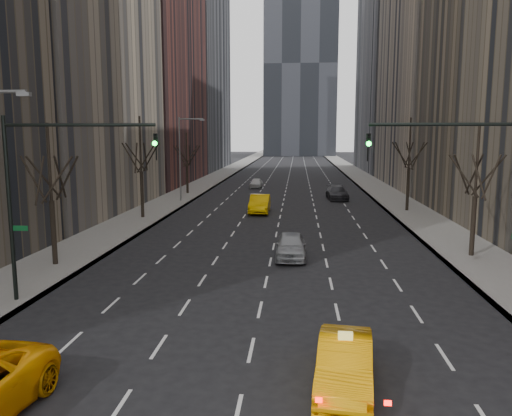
# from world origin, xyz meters

# --- Properties ---
(sidewalk_left) EXTENTS (4.50, 320.00, 0.15)m
(sidewalk_left) POSITION_xyz_m (-12.25, 70.00, 0.07)
(sidewalk_left) COLOR slate
(sidewalk_left) RESTS_ON ground
(sidewalk_right) EXTENTS (4.50, 320.00, 0.15)m
(sidewalk_right) POSITION_xyz_m (12.25, 70.00, 0.07)
(sidewalk_right) COLOR slate
(sidewalk_right) RESTS_ON ground
(bld_left_far) EXTENTS (14.00, 28.00, 44.00)m
(bld_left_far) POSITION_xyz_m (-21.50, 66.00, 22.00)
(bld_left_far) COLOR brown
(bld_left_far) RESTS_ON ground
(bld_left_deep) EXTENTS (14.00, 30.00, 60.00)m
(bld_left_deep) POSITION_xyz_m (-21.50, 96.00, 30.00)
(bld_left_deep) COLOR slate
(bld_left_deep) RESTS_ON ground
(bld_right_far) EXTENTS (14.00, 28.00, 50.00)m
(bld_right_far) POSITION_xyz_m (21.50, 64.00, 25.00)
(bld_right_far) COLOR tan
(bld_right_far) RESTS_ON ground
(bld_right_deep) EXTENTS (14.00, 30.00, 58.00)m
(bld_right_deep) POSITION_xyz_m (21.50, 95.00, 29.00)
(bld_right_deep) COLOR slate
(bld_right_deep) RESTS_ON ground
(tree_lw_b) EXTENTS (3.36, 3.50, 7.82)m
(tree_lw_b) POSITION_xyz_m (-12.00, 18.00, 3.72)
(tree_lw_b) COLOR black
(tree_lw_b) RESTS_ON ground
(tree_lw_c) EXTENTS (3.36, 3.50, 8.74)m
(tree_lw_c) POSITION_xyz_m (-12.00, 34.00, 4.04)
(tree_lw_c) COLOR black
(tree_lw_c) RESTS_ON ground
(tree_lw_d) EXTENTS (3.36, 3.50, 7.36)m
(tree_lw_d) POSITION_xyz_m (-12.00, 52.00, 3.56)
(tree_lw_d) COLOR black
(tree_lw_d) RESTS_ON ground
(tree_rw_b) EXTENTS (3.36, 3.50, 7.82)m
(tree_rw_b) POSITION_xyz_m (12.00, 22.00, 3.72)
(tree_rw_b) COLOR black
(tree_rw_b) RESTS_ON ground
(tree_rw_c) EXTENTS (3.36, 3.50, 8.74)m
(tree_rw_c) POSITION_xyz_m (12.00, 40.00, 4.04)
(tree_rw_c) COLOR black
(tree_rw_c) RESTS_ON ground
(traffic_mast_left) EXTENTS (6.69, 0.39, 8.00)m
(traffic_mast_left) POSITION_xyz_m (-9.11, 12.00, 5.49)
(traffic_mast_left) COLOR black
(traffic_mast_left) RESTS_ON ground
(traffic_mast_right) EXTENTS (6.69, 0.39, 8.00)m
(traffic_mast_right) POSITION_xyz_m (9.11, 12.00, 5.49)
(traffic_mast_right) COLOR black
(traffic_mast_right) RESTS_ON ground
(streetlight_far) EXTENTS (2.83, 0.22, 9.00)m
(streetlight_far) POSITION_xyz_m (-10.84, 45.00, 5.62)
(streetlight_far) COLOR slate
(streetlight_far) RESTS_ON ground
(taxi_sedan) EXTENTS (2.05, 4.62, 1.47)m
(taxi_sedan) POSITION_xyz_m (2.97, 5.70, 0.74)
(taxi_sedan) COLOR #FDA305
(taxi_sedan) RESTS_ON ground
(silver_sedan_ahead) EXTENTS (1.84, 4.47, 1.52)m
(silver_sedan_ahead) POSITION_xyz_m (1.17, 21.05, 0.76)
(silver_sedan_ahead) COLOR #96999D
(silver_sedan_ahead) RESTS_ON ground
(far_taxi) EXTENTS (1.80, 5.15, 1.70)m
(far_taxi) POSITION_xyz_m (-2.01, 38.23, 0.85)
(far_taxi) COLOR #FFBF05
(far_taxi) RESTS_ON ground
(far_suv_grey) EXTENTS (2.48, 5.38, 1.52)m
(far_suv_grey) POSITION_xyz_m (6.01, 48.45, 0.76)
(far_suv_grey) COLOR #2C2B30
(far_suv_grey) RESTS_ON ground
(far_car_white) EXTENTS (1.74, 3.97, 1.33)m
(far_car_white) POSITION_xyz_m (-4.16, 60.01, 0.67)
(far_car_white) COLOR silver
(far_car_white) RESTS_ON ground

